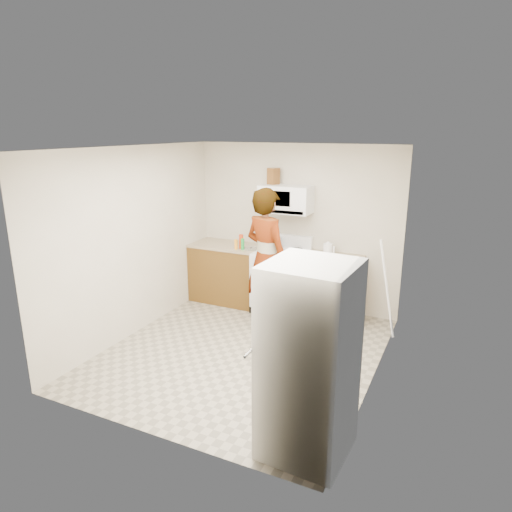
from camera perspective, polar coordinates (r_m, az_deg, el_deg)
The scene contains 20 objects.
floor at distance 5.86m, azimuth -1.58°, elevation -11.83°, with size 3.60×3.60×0.00m, color gray.
back_wall at distance 7.00m, azimuth 4.99°, elevation 3.60°, with size 3.20×0.02×2.50m, color beige.
right_wall at distance 4.92m, azimuth 15.08°, elevation -2.14°, with size 0.02×3.60×2.50m, color beige.
cabinet_left at distance 7.36m, azimuth -3.59°, elevation -2.21°, with size 1.12×0.62×0.90m, color #5A3C15.
counter_left at distance 7.23m, azimuth -3.66°, elevation 1.32°, with size 1.14×0.64×0.04m, color tan.
cabinet_right at distance 6.74m, azimuth 9.36°, elevation -4.11°, with size 0.80×0.62×0.90m, color #5A3C15.
counter_right at distance 6.60m, azimuth 9.54°, elevation -0.29°, with size 0.82×0.64×0.04m, color tan.
gas_range at distance 6.96m, azimuth 3.18°, elevation -2.97°, with size 0.76×0.65×1.13m.
microwave at distance 6.78m, azimuth 3.75°, elevation 7.11°, with size 0.76×0.38×0.40m, color white.
person at distance 6.24m, azimuth 1.31°, elevation -0.39°, with size 0.72×0.47×1.96m, color tan.
fridge at distance 3.90m, azimuth 6.63°, elevation -12.92°, with size 0.70×0.70×1.70m, color white.
kettle at distance 6.70m, azimuth 8.98°, elevation 0.86°, with size 0.13×0.13×0.16m, color white.
jug at distance 6.88m, azimuth 2.19°, elevation 9.94°, with size 0.14×0.14×0.24m, color brown.
saucepan at distance 7.01m, azimuth 2.20°, elevation 1.77°, with size 0.25×0.25×0.13m, color #B3B3B8.
tray at distance 6.68m, azimuth 3.48°, elevation 0.46°, with size 0.25×0.16×0.05m, color silver.
bottle_spray at distance 6.95m, azimuth -1.88°, elevation 1.83°, with size 0.06×0.06×0.22m, color red.
bottle_hot_sauce at distance 6.91m, azimuth -2.52°, elevation 1.47°, with size 0.05×0.05×0.15m, color orange.
bottle_green_cap at distance 6.89m, azimuth -1.69°, elevation 1.49°, with size 0.05×0.05×0.17m, color #1A8F34.
pot_lid at distance 6.94m, azimuth -0.65°, elevation 0.94°, with size 0.25×0.25×0.01m, color white.
broom at distance 6.17m, azimuth 16.07°, elevation -4.10°, with size 0.03×0.03×1.37m, color white.
Camera 1 is at (2.37, -4.63, 2.71)m, focal length 32.00 mm.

